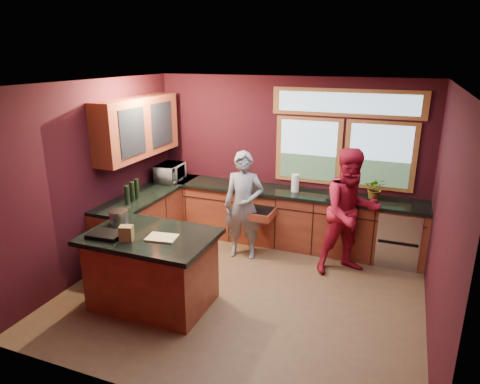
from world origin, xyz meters
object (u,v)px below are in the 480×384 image
Objects in this scene: person_red at (350,212)px; cutting_board at (162,238)px; island at (152,269)px; stock_pot at (119,217)px; person_grey at (244,206)px.

cutting_board is at bearing -171.43° from person_red.
person_red reaches higher than island.
person_red reaches higher than stock_pot.
stock_pot is (-0.75, 0.20, 0.08)m from cutting_board.
person_red is (1.57, 0.08, 0.08)m from person_grey.
stock_pot is at bearing -136.67° from person_grey.
island is 0.93× the size of person_grey.
person_grey is 6.94× the size of stock_pot.
person_grey is at bearing 53.43° from stock_pot.
person_grey is 1.77m from cutting_board.
stock_pot is (-1.13, -1.52, 0.20)m from person_grey.
person_grey is 0.91× the size of person_red.
person_grey reaches higher than stock_pot.
person_grey is 4.76× the size of cutting_board.
cutting_board is (-0.38, -1.72, 0.12)m from person_grey.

